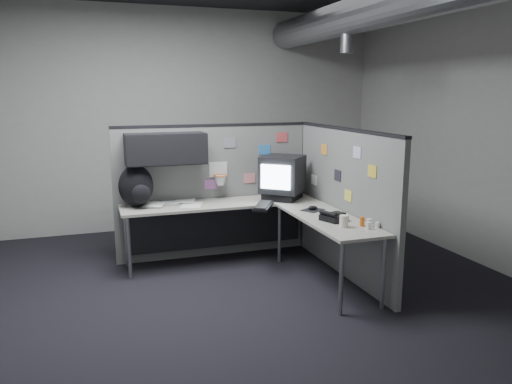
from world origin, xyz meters
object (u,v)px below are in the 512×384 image
object	(u,v)px
backpack	(137,187)
monitor	(282,177)
desk	(248,216)
keyboard	(263,206)
phone	(333,217)

from	to	relation	value
backpack	monitor	bearing A→B (deg)	2.37
desk	monitor	size ratio (longest dim) A/B	3.57
monitor	keyboard	distance (m)	0.58
desk	backpack	distance (m)	1.29
monitor	backpack	size ratio (longest dim) A/B	1.37
backpack	keyboard	bearing A→B (deg)	-13.45
backpack	phone	bearing A→B (deg)	-28.63
desk	keyboard	distance (m)	0.23
desk	keyboard	world-z (taller)	keyboard
monitor	keyboard	size ratio (longest dim) A/B	1.35
phone	monitor	bearing A→B (deg)	83.32
phone	backpack	size ratio (longest dim) A/B	0.59
desk	monitor	bearing A→B (deg)	25.42
desk	backpack	bearing A→B (deg)	163.01
desk	keyboard	size ratio (longest dim) A/B	4.83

